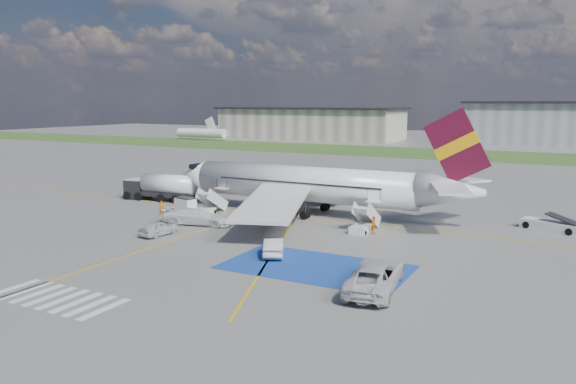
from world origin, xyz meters
name	(u,v)px	position (x,y,z in m)	size (l,w,h in m)	color
ground	(235,241)	(0.00, 0.00, 0.00)	(400.00, 400.00, 0.00)	#60605E
grass_strip	(454,154)	(0.00, 95.00, 0.01)	(400.00, 30.00, 0.01)	#2D4C1E
taxiway_line_main	(295,217)	(0.00, 12.00, 0.01)	(120.00, 0.20, 0.01)	gold
taxiway_line_cross	(112,261)	(-5.00, -10.00, 0.01)	(0.20, 60.00, 0.01)	gold
taxiway_line_diag	(295,217)	(0.00, 12.00, 0.01)	(0.20, 60.00, 0.01)	gold
staging_box	(316,267)	(10.00, -4.00, 0.01)	(14.00, 8.00, 0.01)	#183D94
crosswalk	(57,298)	(-1.80, -18.00, 0.01)	(9.00, 4.00, 0.01)	silver
terminal_west	(310,124)	(-55.00, 130.00, 5.00)	(60.00, 22.00, 10.00)	gray
terminal_centre	(557,125)	(20.00, 135.00, 6.00)	(48.00, 18.00, 12.00)	gray
airliner	(316,185)	(1.51, 14.00, 3.39)	(36.81, 32.95, 11.92)	silver
airstairs_fwd	(206,209)	(-9.50, 8.70, 0.62)	(1.90, 5.20, 3.60)	silver
airstairs_aft	(362,225)	(9.00, 8.70, 0.62)	(1.90, 5.20, 3.60)	silver
fuel_tanker	(162,189)	(-19.68, 13.14, 1.42)	(10.11, 3.69, 3.38)	black
gpu_cart	(185,207)	(-11.51, 7.54, 0.86)	(2.54, 1.93, 1.90)	silver
belt_loader	(551,226)	(25.11, 17.89, 0.44)	(6.08, 3.71, 1.76)	silver
car_silver_a	(158,228)	(-7.44, -1.68, 0.69)	(1.63, 4.05, 1.38)	silver
car_silver_b	(274,246)	(5.53, -2.54, 0.74)	(1.56, 4.49, 1.48)	#A6A9AD
van_white_a	(375,271)	(15.64, -6.66, 1.22)	(3.01, 6.53, 2.45)	silver
van_white_b	(197,214)	(-7.03, 3.81, 1.08)	(2.24, 5.51, 2.16)	white
crew_fwd	(162,208)	(-13.38, 5.75, 0.81)	(0.59, 0.39, 1.62)	orange
crew_nose	(209,199)	(-12.24, 12.95, 0.80)	(0.77, 0.60, 1.59)	#E45F0C
crew_aft	(374,225)	(10.25, 8.35, 0.86)	(1.01, 0.42, 1.72)	orange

